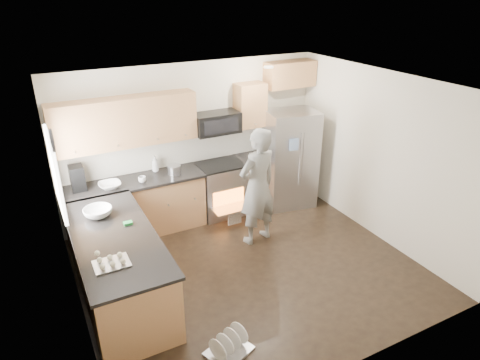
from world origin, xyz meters
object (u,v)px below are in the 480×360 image
person (257,187)px  dish_rack (229,347)px  stove_range (220,177)px  refrigerator (290,159)px

person → dish_rack: person is taller
person → dish_rack: size_ratio=3.24×
stove_range → dish_rack: 3.26m
stove_range → person: (0.12, -1.07, 0.25)m
refrigerator → dish_rack: (-2.54, -2.69, -0.79)m
person → dish_rack: (-1.40, -1.86, -0.85)m
stove_range → refrigerator: (1.26, -0.24, 0.19)m
refrigerator → person: person is taller
refrigerator → dish_rack: bearing=-123.4°
dish_rack → refrigerator: bearing=46.6°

